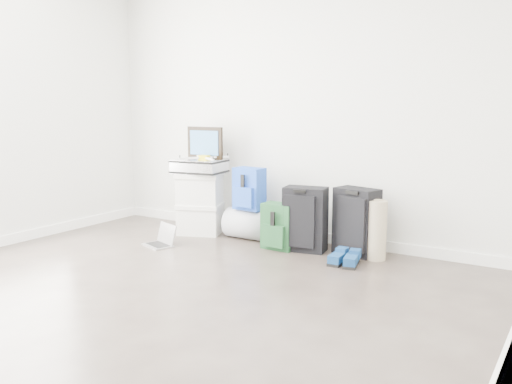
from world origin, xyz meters
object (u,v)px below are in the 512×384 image
Objects in this scene: duffel_bag at (250,224)px; laptop at (162,240)px; large_suitcase at (305,219)px; carry_on at (356,222)px; briefcase at (199,166)px; boxes_stack at (200,203)px.

duffel_bag is 0.91m from laptop.
laptop is (-1.27, -0.57, -0.25)m from large_suitcase.
duffel_bag is at bearing -164.44° from carry_on.
briefcase is 1.32m from large_suitcase.
large_suitcase is 1.76× the size of laptop.
boxes_stack is 0.66m from laptop.
boxes_stack is at bearing 107.98° from laptop.
large_suitcase is at bearing -149.48° from carry_on.
laptop is at bearing -112.02° from boxes_stack.
briefcase is at bearing 167.89° from large_suitcase.
large_suitcase is (1.26, -0.04, -0.02)m from boxes_stack.
briefcase is at bearing 95.44° from boxes_stack.
carry_on is at bearing -5.04° from briefcase.
large_suitcase is 0.47m from carry_on.
carry_on is (0.45, 0.13, 0.00)m from large_suitcase.
briefcase is 1.76m from carry_on.
large_suitcase is at bearing -9.89° from briefcase.
briefcase reaches higher than boxes_stack.
briefcase reaches higher than large_suitcase.
duffel_bag is at bearing -1.33° from briefcase.
carry_on is (1.12, 0.03, 0.15)m from duffel_bag.
briefcase is 1.47× the size of laptop.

